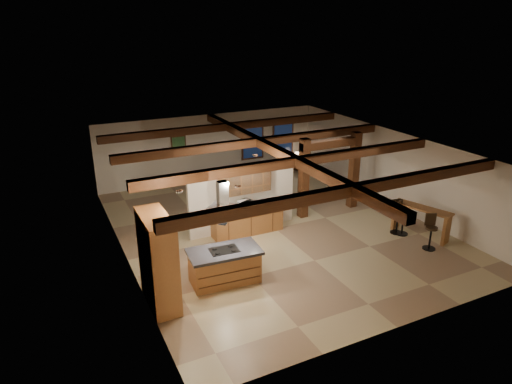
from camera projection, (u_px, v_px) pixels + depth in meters
ground at (275, 229)px, 15.66m from camera, size 12.00×12.00×0.00m
room_walls at (276, 180)px, 15.03m from camera, size 12.00×12.00×12.00m
ceiling_beams at (276, 151)px, 14.68m from camera, size 10.00×12.00×0.28m
timber_posts at (330, 166)px, 16.49m from camera, size 2.50×0.30×2.90m
partition_wall at (242, 199)px, 15.28m from camera, size 3.80×0.18×2.20m
pantry_cabinet at (158, 261)px, 11.13m from camera, size 0.67×1.60×2.40m
back_counter at (247, 220)px, 15.17m from camera, size 2.50×0.66×0.94m
upper_display_cabinet at (244, 179)px, 14.86m from camera, size 1.80×0.36×0.95m
range_hood at (223, 222)px, 11.89m from camera, size 1.10×1.10×1.40m
back_windows at (268, 139)px, 21.27m from camera, size 2.70×0.07×1.70m
framed_art at (179, 145)px, 19.43m from camera, size 0.65×0.05×0.85m
recessed_cans at (227, 176)px, 11.98m from camera, size 3.16×2.46×0.03m
kitchen_island at (225, 265)px, 12.35m from camera, size 2.01×1.17×0.96m
dining_table at (248, 189)px, 18.32m from camera, size 2.06×1.44×0.66m
sofa at (267, 171)px, 20.70m from camera, size 2.10×1.11×0.58m
microwave at (245, 204)px, 14.93m from camera, size 0.52×0.43×0.25m
bar_counter at (421, 217)px, 14.92m from camera, size 1.10×1.98×1.01m
side_table at (297, 164)px, 21.86m from camera, size 0.56×0.56×0.52m
table_lamp at (297, 154)px, 21.69m from camera, size 0.26×0.26×0.30m
bar_stool_a at (431, 232)px, 14.11m from camera, size 0.43×0.44×1.14m
bar_stool_b at (402, 218)px, 15.07m from camera, size 0.44×0.45×1.17m
bar_stool_c at (397, 216)px, 15.17m from camera, size 0.40×0.41×1.16m
dining_chairs at (248, 185)px, 18.25m from camera, size 1.81×1.81×1.05m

